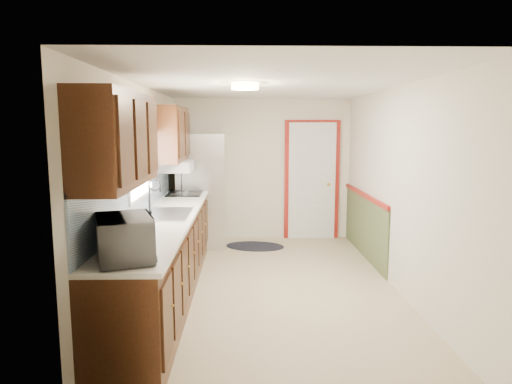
{
  "coord_description": "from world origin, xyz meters",
  "views": [
    {
      "loc": [
        -0.31,
        -5.29,
        1.92
      ],
      "look_at": [
        -0.17,
        0.12,
        1.15
      ],
      "focal_mm": 32.0,
      "sensor_mm": 36.0,
      "label": 1
    }
  ],
  "objects": [
    {
      "name": "rug",
      "position": [
        -0.14,
        1.9,
        0.01
      ],
      "size": [
        1.04,
        0.78,
        0.01
      ],
      "primitive_type": "ellipsoid",
      "rotation": [
        0.0,
        0.0,
        -0.19
      ],
      "color": "black",
      "rests_on": "ground"
    },
    {
      "name": "back_wall_trim",
      "position": [
        0.99,
        2.21,
        0.89
      ],
      "size": [
        1.12,
        2.3,
        2.08
      ],
      "color": "maroon",
      "rests_on": "ground"
    },
    {
      "name": "kitchen_run",
      "position": [
        -1.24,
        -0.29,
        0.81
      ],
      "size": [
        0.63,
        4.0,
        2.2
      ],
      "color": "#34190B",
      "rests_on": "ground"
    },
    {
      "name": "room_shell",
      "position": [
        0.0,
        0.0,
        1.2
      ],
      "size": [
        3.2,
        5.2,
        2.52
      ],
      "color": "tan",
      "rests_on": "ground"
    },
    {
      "name": "cooktop",
      "position": [
        -1.19,
        1.4,
        0.95
      ],
      "size": [
        0.49,
        0.59,
        0.02
      ],
      "primitive_type": "cube",
      "color": "black",
      "rests_on": "kitchen_run"
    },
    {
      "name": "microwave",
      "position": [
        -1.2,
        -1.95,
        1.14
      ],
      "size": [
        0.5,
        0.66,
        0.4
      ],
      "primitive_type": "imported",
      "rotation": [
        0.0,
        0.0,
        1.91
      ],
      "color": "white",
      "rests_on": "kitchen_run"
    },
    {
      "name": "refrigerator",
      "position": [
        -1.02,
        2.05,
        0.91
      ],
      "size": [
        0.81,
        0.79,
        1.82
      ],
      "rotation": [
        0.0,
        0.0,
        0.08
      ],
      "color": "#B7B7BC",
      "rests_on": "ground"
    },
    {
      "name": "ceiling_fixture",
      "position": [
        -0.3,
        -0.2,
        2.36
      ],
      "size": [
        0.3,
        0.3,
        0.06
      ],
      "primitive_type": "cylinder",
      "color": "#FFD88C",
      "rests_on": "room_shell"
    }
  ]
}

